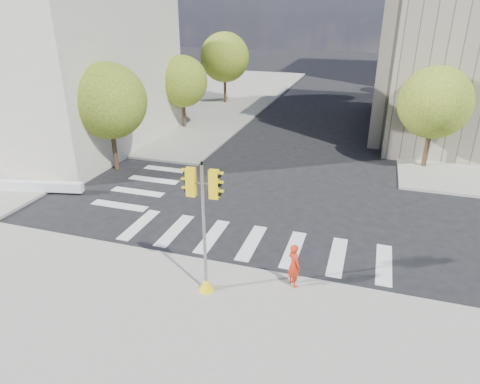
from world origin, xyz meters
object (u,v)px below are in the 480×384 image
Objects in this scene: lamp_near at (439,83)px; traffic_signal at (204,239)px; photographer at (294,265)px; lamp_far at (424,59)px; planter_wall at (29,186)px.

traffic_signal is (-8.64, -19.81, -2.40)m from lamp_near.
traffic_signal is 3.31m from photographer.
lamp_near is at bearing -90.00° from lamp_far.
photographer is (-5.81, -18.60, -3.61)m from lamp_near.
planter_wall is (-21.00, -28.55, -4.18)m from lamp_far.
lamp_far reaches higher than photographer.
photographer is (-5.81, -32.60, -3.61)m from lamp_far.
photographer is at bearing -107.35° from lamp_near.
lamp_near is 21.75m from traffic_signal.
lamp_far reaches higher than traffic_signal.
lamp_near is 19.82m from photographer.
lamp_far is at bearing -55.10° from photographer.
lamp_near is at bearing 22.09° from planter_wall.
traffic_signal is at bearing -113.56° from lamp_near.
traffic_signal reaches higher than planter_wall.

